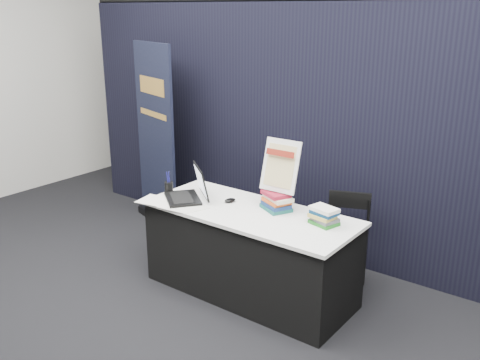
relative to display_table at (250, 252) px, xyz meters
The scene contains 15 objects.
floor 0.67m from the display_table, 90.00° to the right, with size 8.00×8.00×0.00m, color black.
wall_back 3.71m from the display_table, 90.00° to the left, with size 8.00×0.02×3.50m, color beige.
drape_partition 1.33m from the display_table, 90.00° to the left, with size 6.00×0.08×2.40m, color black.
display_table is the anchor object (origin of this frame).
laptop 0.77m from the display_table, behind, with size 0.48×0.51×0.29m.
mouse 0.47m from the display_table, 166.04° to the left, with size 0.07×0.11×0.03m, color black.
brochure_left 0.91m from the display_table, 159.28° to the right, with size 0.33×0.24×0.00m, color white.
brochure_mid 0.65m from the display_table, 156.37° to the right, with size 0.32×0.23×0.00m, color silver.
brochure_right 0.73m from the display_table, 151.98° to the right, with size 0.28×0.20×0.00m, color beige.
pen_cup 0.96m from the display_table, behind, with size 0.08×0.08×0.10m, color black.
book_stack_tall 0.51m from the display_table, 45.84° to the left, with size 0.28×0.25×0.15m.
book_stack_short 0.77m from the display_table, 10.07° to the left, with size 0.23×0.19×0.14m.
info_sign 0.78m from the display_table, 50.70° to the left, with size 0.33×0.16×0.44m.
pullup_banner 1.95m from the display_table, 159.69° to the left, with size 0.84×0.35×2.01m.
stacking_chair 0.79m from the display_table, 46.03° to the left, with size 0.49×0.50×0.83m.
Camera 1 is at (2.42, -2.76, 2.34)m, focal length 40.00 mm.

